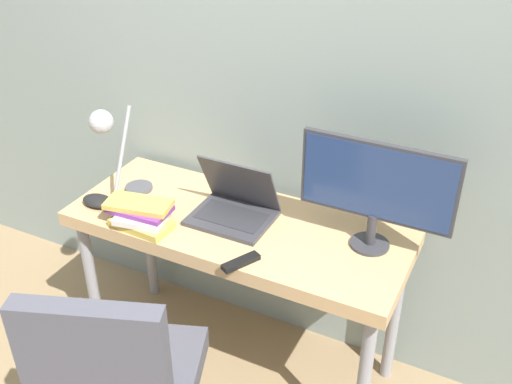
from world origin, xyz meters
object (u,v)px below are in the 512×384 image
Objects in this scene: monitor at (377,187)px; game_controller at (98,201)px; laptop at (234,206)px; book_stack at (141,215)px; desk_lamp at (111,139)px.

monitor is 4.02× the size of game_controller.
laptop reaches higher than book_stack.
game_controller is (-0.25, 0.04, -0.03)m from book_stack.
monitor is at bearing 12.02° from game_controller.
book_stack reaches higher than game_controller.
laptop reaches higher than game_controller.
book_stack is at bearing -26.66° from desk_lamp.
book_stack is (-0.86, -0.28, -0.21)m from monitor.
game_controller is at bearing -167.98° from monitor.
monitor is 0.92m from book_stack.
monitor is (0.55, 0.06, 0.21)m from laptop.
monitor is at bearing 6.18° from laptop.
monitor is 1.16m from game_controller.
desk_lamp is 1.54× the size of book_stack.
laptop is 0.56m from desk_lamp.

